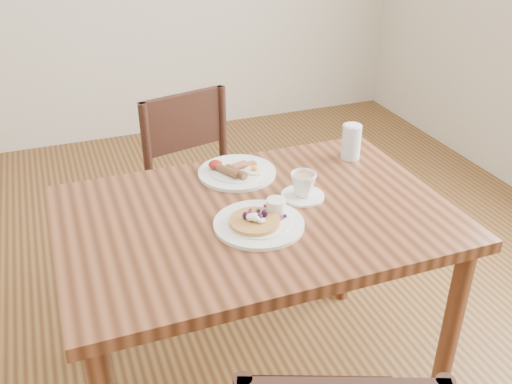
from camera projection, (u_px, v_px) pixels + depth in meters
ground at (256, 384)px, 2.12m from camera, size 5.00×5.00×0.00m
dining_table at (256, 238)px, 1.81m from camera, size 1.20×0.80×0.75m
chair_far at (203, 191)px, 2.40m from camera, size 0.51×0.51×0.88m
pancake_plate at (260, 221)px, 1.68m from camera, size 0.27×0.27×0.06m
breakfast_plate at (236, 171)px, 1.97m from camera, size 0.27×0.27×0.04m
teacup_saucer at (303, 187)px, 1.82m from camera, size 0.14×0.14×0.09m
water_glass at (351, 142)px, 2.06m from camera, size 0.07×0.07×0.13m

